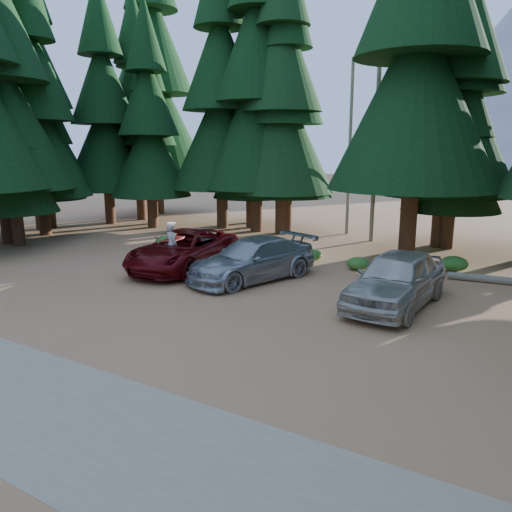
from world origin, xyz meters
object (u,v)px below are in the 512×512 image
at_px(silver_minivan_center, 252,260).
at_px(frisbee_player, 172,245).
at_px(silver_minivan_right, 396,279).
at_px(log_left, 183,248).
at_px(log_mid, 293,253).
at_px(red_pickup, 184,250).

distance_m(silver_minivan_center, frisbee_player, 3.66).
xyz_separation_m(silver_minivan_right, frisbee_player, (-9.33, -0.10, 0.21)).
height_order(silver_minivan_right, frisbee_player, frisbee_player).
bearing_deg(frisbee_player, silver_minivan_center, -158.27).
bearing_deg(log_left, silver_minivan_center, -57.89).
relative_size(silver_minivan_right, log_left, 1.46).
xyz_separation_m(frisbee_player, log_left, (-2.29, 3.51, -0.99)).
distance_m(silver_minivan_center, log_mid, 4.99).
height_order(log_left, log_mid, log_left).
height_order(silver_minivan_center, silver_minivan_right, silver_minivan_right).
relative_size(silver_minivan_right, frisbee_player, 2.91).
height_order(red_pickup, silver_minivan_right, silver_minivan_right).
distance_m(red_pickup, silver_minivan_right, 9.16).
xyz_separation_m(log_left, log_mid, (5.20, 1.91, -0.01)).
height_order(frisbee_player, log_left, frisbee_player).
distance_m(silver_minivan_center, log_left, 6.65).
bearing_deg(silver_minivan_right, log_left, 166.68).
height_order(frisbee_player, log_mid, frisbee_player).
bearing_deg(frisbee_player, silver_minivan_right, -165.99).
bearing_deg(red_pickup, silver_minivan_center, -6.91).
distance_m(red_pickup, frisbee_player, 0.64).
bearing_deg(silver_minivan_center, silver_minivan_right, 13.93).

